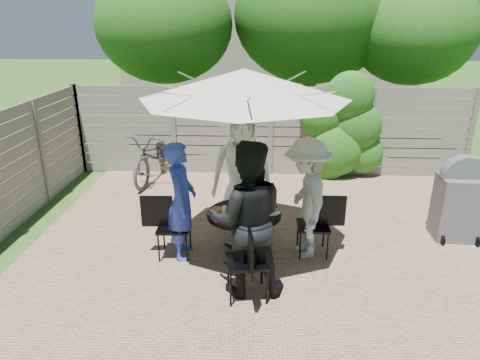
{
  "coord_description": "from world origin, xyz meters",
  "views": [
    {
      "loc": [
        -0.21,
        -5.55,
        3.09
      ],
      "look_at": [
        -0.47,
        -0.13,
        1.04
      ],
      "focal_mm": 32.0,
      "sensor_mm": 36.0,
      "label": 1
    }
  ],
  "objects_px": {
    "patio_table": "(244,226)",
    "plate_front": "(245,223)",
    "chair_back": "(242,208)",
    "glass_back": "(236,200)",
    "plate_right": "(271,210)",
    "glass_right": "(263,204)",
    "glass_front": "(253,216)",
    "person_right": "(306,199)",
    "plate_left": "(217,211)",
    "person_left": "(182,202)",
    "person_back": "(242,172)",
    "chair_front": "(247,275)",
    "plate_back": "(243,200)",
    "syrup_jug": "(239,206)",
    "plate_extra": "(259,220)",
    "chair_left": "(174,238)",
    "coffee_cup": "(251,202)",
    "chair_right": "(313,237)",
    "bbq_grill": "(459,202)",
    "glass_left": "(225,211)",
    "umbrella": "(244,84)"
  },
  "relations": [
    {
      "from": "chair_back",
      "to": "umbrella",
      "type": "bearing_deg",
      "value": 2.1
    },
    {
      "from": "plate_right",
      "to": "glass_back",
      "type": "distance_m",
      "value": 0.53
    },
    {
      "from": "chair_left",
      "to": "chair_front",
      "type": "relative_size",
      "value": 0.9
    },
    {
      "from": "plate_front",
      "to": "glass_left",
      "type": "xyz_separation_m",
      "value": [
        -0.28,
        0.23,
        0.05
      ]
    },
    {
      "from": "plate_back",
      "to": "coffee_cup",
      "type": "distance_m",
      "value": 0.18
    },
    {
      "from": "plate_front",
      "to": "bbq_grill",
      "type": "relative_size",
      "value": 0.2
    },
    {
      "from": "glass_left",
      "to": "syrup_jug",
      "type": "xyz_separation_m",
      "value": [
        0.19,
        0.17,
        0.01
      ]
    },
    {
      "from": "umbrella",
      "to": "syrup_jug",
      "type": "bearing_deg",
      "value": 144.67
    },
    {
      "from": "chair_right",
      "to": "plate_right",
      "type": "xyz_separation_m",
      "value": [
        -0.6,
        -0.05,
        0.41
      ]
    },
    {
      "from": "person_right",
      "to": "plate_extra",
      "type": "height_order",
      "value": "person_right"
    },
    {
      "from": "chair_back",
      "to": "chair_right",
      "type": "height_order",
      "value": "chair_back"
    },
    {
      "from": "plate_right",
      "to": "glass_right",
      "type": "relative_size",
      "value": 1.86
    },
    {
      "from": "plate_back",
      "to": "plate_right",
      "type": "height_order",
      "value": "same"
    },
    {
      "from": "person_left",
      "to": "glass_front",
      "type": "relative_size",
      "value": 11.68
    },
    {
      "from": "plate_left",
      "to": "plate_right",
      "type": "distance_m",
      "value": 0.72
    },
    {
      "from": "glass_right",
      "to": "bbq_grill",
      "type": "xyz_separation_m",
      "value": [
        2.87,
        0.52,
        -0.13
      ]
    },
    {
      "from": "person_back",
      "to": "syrup_jug",
      "type": "relative_size",
      "value": 11.71
    },
    {
      "from": "chair_front",
      "to": "chair_right",
      "type": "distance_m",
      "value": 1.36
    },
    {
      "from": "plate_left",
      "to": "glass_right",
      "type": "bearing_deg",
      "value": 14.08
    },
    {
      "from": "person_right",
      "to": "glass_front",
      "type": "relative_size",
      "value": 11.98
    },
    {
      "from": "glass_back",
      "to": "person_back",
      "type": "bearing_deg",
      "value": 84.05
    },
    {
      "from": "patio_table",
      "to": "coffee_cup",
      "type": "relative_size",
      "value": 8.87
    },
    {
      "from": "glass_left",
      "to": "glass_back",
      "type": "bearing_deg",
      "value": 71.47
    },
    {
      "from": "glass_right",
      "to": "coffee_cup",
      "type": "height_order",
      "value": "glass_right"
    },
    {
      "from": "plate_left",
      "to": "plate_front",
      "type": "bearing_deg",
      "value": -40.53
    },
    {
      "from": "glass_back",
      "to": "glass_front",
      "type": "xyz_separation_m",
      "value": [
        0.25,
        -0.5,
        0.0
      ]
    },
    {
      "from": "person_left",
      "to": "plate_front",
      "type": "distance_m",
      "value": 0.92
    },
    {
      "from": "bbq_grill",
      "to": "glass_right",
      "type": "bearing_deg",
      "value": -167.69
    },
    {
      "from": "glass_back",
      "to": "plate_left",
      "type": "bearing_deg",
      "value": -130.03
    },
    {
      "from": "chair_left",
      "to": "syrup_jug",
      "type": "bearing_deg",
      "value": 5.64
    },
    {
      "from": "umbrella",
      "to": "plate_right",
      "type": "xyz_separation_m",
      "value": [
        0.36,
        0.03,
        -1.68
      ]
    },
    {
      "from": "syrup_jug",
      "to": "umbrella",
      "type": "bearing_deg",
      "value": -35.33
    },
    {
      "from": "plate_back",
      "to": "syrup_jug",
      "type": "xyz_separation_m",
      "value": [
        -0.04,
        -0.31,
        0.06
      ]
    },
    {
      "from": "chair_left",
      "to": "bbq_grill",
      "type": "bearing_deg",
      "value": 8.06
    },
    {
      "from": "chair_front",
      "to": "plate_back",
      "type": "xyz_separation_m",
      "value": [
        -0.1,
        1.32,
        0.37
      ]
    },
    {
      "from": "plate_back",
      "to": "glass_right",
      "type": "distance_m",
      "value": 0.37
    },
    {
      "from": "glass_left",
      "to": "syrup_jug",
      "type": "height_order",
      "value": "syrup_jug"
    },
    {
      "from": "patio_table",
      "to": "plate_right",
      "type": "distance_m",
      "value": 0.42
    },
    {
      "from": "person_right",
      "to": "patio_table",
      "type": "bearing_deg",
      "value": -90.0
    },
    {
      "from": "chair_back",
      "to": "plate_front",
      "type": "height_order",
      "value": "chair_back"
    },
    {
      "from": "chair_left",
      "to": "glass_back",
      "type": "relative_size",
      "value": 6.42
    },
    {
      "from": "plate_front",
      "to": "glass_front",
      "type": "bearing_deg",
      "value": 48.22
    },
    {
      "from": "plate_front",
      "to": "glass_right",
      "type": "bearing_deg",
      "value": 65.29
    },
    {
      "from": "person_right",
      "to": "plate_left",
      "type": "distance_m",
      "value": 1.2
    },
    {
      "from": "patio_table",
      "to": "plate_front",
      "type": "bearing_deg",
      "value": -85.53
    },
    {
      "from": "person_left",
      "to": "plate_back",
      "type": "bearing_deg",
      "value": -66.55
    },
    {
      "from": "person_back",
      "to": "syrup_jug",
      "type": "xyz_separation_m",
      "value": [
        0.0,
        -0.78,
        -0.21
      ]
    },
    {
      "from": "chair_back",
      "to": "glass_back",
      "type": "height_order",
      "value": "chair_back"
    },
    {
      "from": "chair_back",
      "to": "plate_right",
      "type": "distance_m",
      "value": 1.1
    },
    {
      "from": "patio_table",
      "to": "chair_left",
      "type": "bearing_deg",
      "value": -175.57
    }
  ]
}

